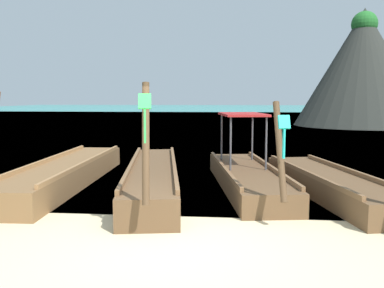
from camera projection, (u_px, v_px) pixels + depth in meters
name	position (u px, v px, depth m)	size (l,w,h in m)	color
ground	(171.00, 245.00, 6.44)	(120.00, 120.00, 0.00)	beige
sea_water	(225.00, 112.00, 67.37)	(120.00, 120.00, 0.00)	teal
longtail_boat_pink_ribbon	(66.00, 173.00, 10.92)	(1.52, 7.37, 2.44)	brown
longtail_boat_green_ribbon	(153.00, 177.00, 10.31)	(2.20, 7.22, 2.58)	brown
longtail_boat_turquoise_ribbon	(247.00, 176.00, 10.50)	(2.14, 6.26, 2.25)	brown
longtail_boat_blue_ribbon	(329.00, 184.00, 9.74)	(2.37, 6.21, 2.44)	brown
karst_rock	(364.00, 70.00, 33.54)	(10.94, 10.69, 9.51)	#2D302B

